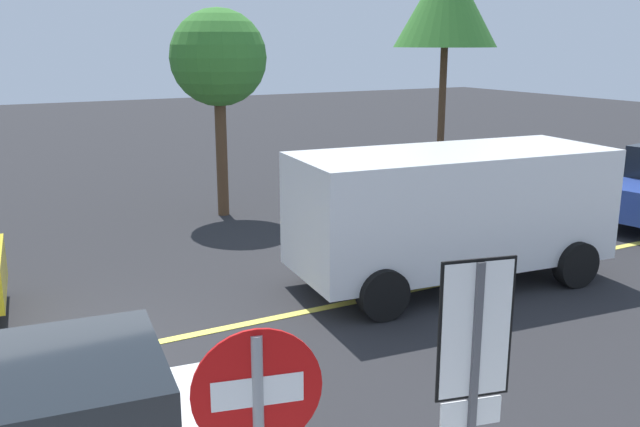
# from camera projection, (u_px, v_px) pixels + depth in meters

# --- Properties ---
(ground_plane) EXTENTS (80.00, 80.00, 0.00)m
(ground_plane) POSITION_uv_depth(u_px,v_px,m) (76.00, 359.00, 8.65)
(ground_plane) COLOR #262628
(lane_marking_centre) EXTENTS (28.00, 0.16, 0.01)m
(lane_marking_centre) POSITION_uv_depth(u_px,v_px,m) (290.00, 315.00, 10.04)
(lane_marking_centre) COLOR #E0D14C
(speed_limit_sign) EXTENTS (0.53, 0.14, 2.52)m
(speed_limit_sign) POSITION_uv_depth(u_px,v_px,m) (473.00, 366.00, 4.62)
(speed_limit_sign) COLOR #4C4C51
(speed_limit_sign) RESTS_ON ground_plane
(white_van) EXTENTS (5.37, 2.67, 2.20)m
(white_van) POSITION_uv_depth(u_px,v_px,m) (450.00, 208.00, 11.15)
(white_van) COLOR white
(white_van) RESTS_ON ground_plane
(tree_left_verge) EXTENTS (2.13, 2.13, 4.62)m
(tree_left_verge) POSITION_uv_depth(u_px,v_px,m) (218.00, 59.00, 15.07)
(tree_left_verge) COLOR #513823
(tree_left_verge) RESTS_ON ground_plane
(tree_right_verge) EXTENTS (3.04, 3.04, 6.44)m
(tree_right_verge) POSITION_uv_depth(u_px,v_px,m) (446.00, 0.00, 20.03)
(tree_right_verge) COLOR #513823
(tree_right_verge) RESTS_ON ground_plane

